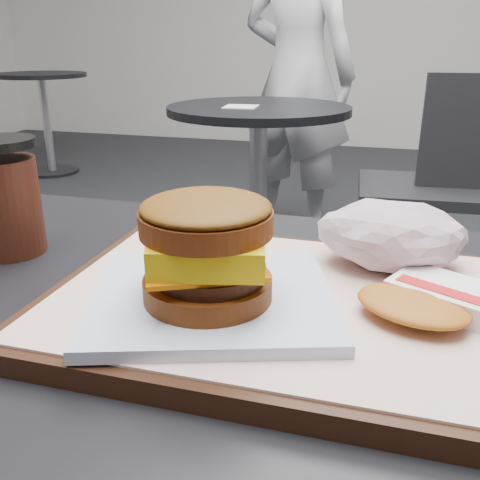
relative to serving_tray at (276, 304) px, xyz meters
name	(u,v)px	position (x,y,z in m)	size (l,w,h in m)	color
serving_tray	(276,304)	(0.00, 0.00, 0.00)	(0.38, 0.28, 0.02)	black
breakfast_sandwich	(209,261)	(-0.05, -0.04, 0.05)	(0.23, 0.22, 0.09)	white
hash_brown	(434,300)	(0.12, 0.00, 0.02)	(0.13, 0.12, 0.02)	white
crumpled_wrapper	(391,235)	(0.09, 0.09, 0.04)	(0.13, 0.10, 0.06)	silver
coffee_cup	(5,201)	(-0.31, 0.06, 0.05)	(0.08, 0.08, 0.12)	#3B170E
neighbor_table	(258,158)	(-0.42, 1.62, -0.23)	(0.70, 0.70, 0.75)	black
napkin	(241,107)	(-0.47, 1.55, -0.03)	(0.12, 0.12, 0.00)	silver
neighbor_chair	(437,178)	(0.25, 1.64, -0.27)	(0.61, 0.45, 0.88)	#A2A2A7
patron	(297,75)	(-0.40, 2.31, 0.04)	(0.60, 0.39, 1.64)	silver
bg_table_mid	(44,99)	(-2.47, 3.17, -0.22)	(0.66, 0.66, 0.75)	black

